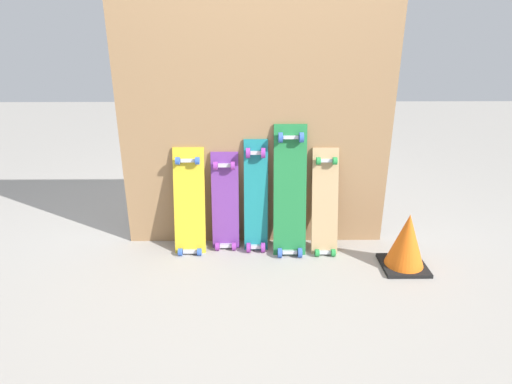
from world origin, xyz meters
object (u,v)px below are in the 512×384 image
skateboard_yellow (189,206)px  skateboard_teal (256,200)px  traffic_cone (407,242)px  skateboard_natural (325,207)px  skateboard_purple (225,206)px  skateboard_green (290,195)px

skateboard_yellow → skateboard_teal: 0.47m
skateboard_teal → traffic_cone: bearing=-17.0°
skateboard_natural → traffic_cone: size_ratio=2.06×
skateboard_teal → skateboard_purple: bearing=175.3°
skateboard_yellow → traffic_cone: (1.46, -0.28, -0.14)m
skateboard_green → traffic_cone: (0.75, -0.26, -0.23)m
skateboard_teal → traffic_cone: 1.05m
skateboard_teal → skateboard_natural: size_ratio=1.06×
skateboard_yellow → skateboard_teal: size_ratio=0.95×
skateboard_green → skateboard_natural: (0.25, 0.00, -0.09)m
skateboard_purple → skateboard_green: (0.45, -0.06, 0.10)m
skateboard_purple → skateboard_yellow: bearing=-171.1°
skateboard_purple → skateboard_natural: (0.70, -0.05, 0.01)m
skateboard_teal → traffic_cone: skateboard_teal is taller
skateboard_purple → traffic_cone: skateboard_purple is taller
skateboard_teal → skateboard_green: size_ratio=0.89×
skateboard_yellow → skateboard_green: skateboard_green is taller
skateboard_yellow → skateboard_green: size_ratio=0.84×
skateboard_purple → skateboard_teal: 0.22m
skateboard_natural → traffic_cone: bearing=-28.1°
skateboard_yellow → skateboard_purple: bearing=8.9°
skateboard_purple → skateboard_teal: (0.22, -0.02, 0.05)m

